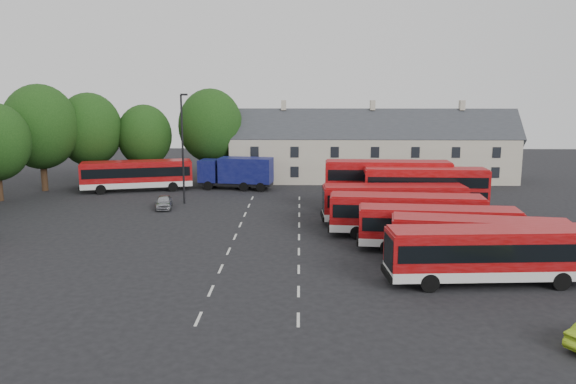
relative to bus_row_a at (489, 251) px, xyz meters
name	(u,v)px	position (x,y,z in m)	size (l,w,h in m)	color
ground	(232,244)	(-16.13, 8.47, -2.02)	(140.00, 140.00, 0.00)	black
lane_markings	(267,237)	(-13.63, 10.47, -2.01)	(5.15, 33.80, 0.01)	beige
treeline	(60,134)	(-36.87, 27.84, 4.67)	(29.92, 32.59, 12.01)	black
terrace_houses	(371,150)	(-2.13, 38.47, 1.84)	(35.70, 7.13, 10.06)	beige
bus_row_a	(489,251)	(0.00, 0.00, 0.00)	(12.02, 3.48, 3.36)	silver
bus_row_b	(479,238)	(0.52, 3.46, -0.12)	(11.43, 4.25, 3.16)	silver
bus_row_c	(438,225)	(-1.30, 6.90, -0.13)	(11.31, 3.60, 3.14)	silver
bus_row_d	(406,212)	(-2.84, 10.75, -0.02)	(11.93, 3.71, 3.32)	silver
bus_row_e	(394,201)	(-3.10, 14.91, 0.02)	(12.07, 3.18, 3.39)	silver
bus_dd_south	(425,189)	(0.13, 17.86, 0.52)	(10.94, 2.91, 4.45)	silver
bus_dd_north	(387,183)	(-2.85, 20.37, 0.70)	(11.74, 3.18, 4.77)	silver
bus_north	(137,173)	(-29.50, 30.45, 0.04)	(12.43, 5.82, 3.43)	silver
box_truck	(237,172)	(-18.34, 31.89, 0.05)	(8.71, 3.91, 3.68)	black
silver_car	(164,202)	(-24.22, 21.02, -1.38)	(1.51, 3.76, 1.28)	#A2A5AA
lamppost	(183,146)	(-22.74, 23.54, 3.83)	(0.76, 0.34, 10.96)	black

